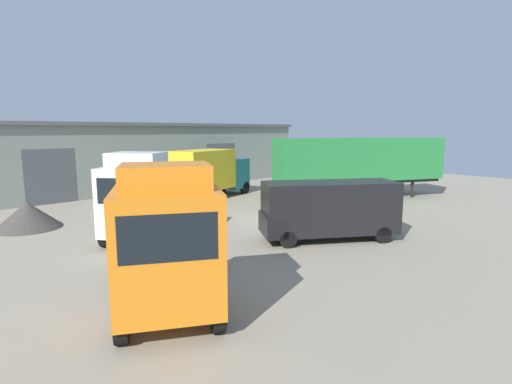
# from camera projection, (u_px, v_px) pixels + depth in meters

# --- Properties ---
(ground_plane) EXTENTS (60.00, 60.00, 0.00)m
(ground_plane) POSITION_uv_depth(u_px,v_px,m) (285.00, 221.00, 21.20)
(ground_plane) COLOR gray
(warehouse_building) EXTENTS (32.92, 10.33, 5.35)m
(warehouse_building) POSITION_uv_depth(u_px,v_px,m) (120.00, 155.00, 34.18)
(warehouse_building) COLOR gray
(warehouse_building) RESTS_ON ground_plane
(tractor_unit_white) EXTENTS (6.57, 5.85, 3.89)m
(tractor_unit_white) POSITION_uv_depth(u_px,v_px,m) (142.00, 200.00, 17.18)
(tractor_unit_white) COLOR silver
(tractor_unit_white) RESTS_ON ground_plane
(container_trailer_green) EXTENTS (11.98, 7.77, 4.25)m
(container_trailer_green) POSITION_uv_depth(u_px,v_px,m) (359.00, 161.00, 27.92)
(container_trailer_green) COLOR #28843D
(container_trailer_green) RESTS_ON ground_plane
(delivery_van_black) EXTENTS (6.00, 4.96, 2.58)m
(delivery_van_black) POSITION_uv_depth(u_px,v_px,m) (326.00, 209.00, 17.43)
(delivery_van_black) COLOR black
(delivery_van_black) RESTS_ON ground_plane
(box_truck_teal) EXTENTS (6.95, 3.96, 3.43)m
(box_truck_teal) POSITION_uv_depth(u_px,v_px,m) (210.00, 172.00, 28.18)
(box_truck_teal) COLOR #197075
(box_truck_teal) RESTS_ON ground_plane
(tractor_unit_orange) EXTENTS (5.33, 6.68, 4.01)m
(tractor_unit_orange) POSITION_uv_depth(u_px,v_px,m) (168.00, 246.00, 10.15)
(tractor_unit_orange) COLOR orange
(tractor_unit_orange) RESTS_ON ground_plane
(gravel_pile) EXTENTS (3.14, 3.14, 1.32)m
(gravel_pile) POSITION_uv_depth(u_px,v_px,m) (28.00, 215.00, 19.63)
(gravel_pile) COLOR #423D38
(gravel_pile) RESTS_ON ground_plane
(oil_drum) EXTENTS (0.58, 0.58, 0.88)m
(oil_drum) POSITION_uv_depth(u_px,v_px,m) (334.00, 210.00, 21.94)
(oil_drum) COLOR #33519E
(oil_drum) RESTS_ON ground_plane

